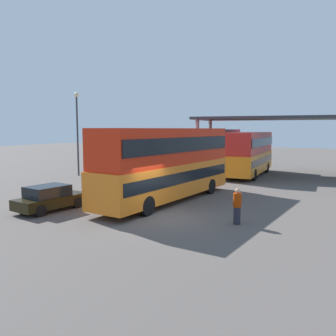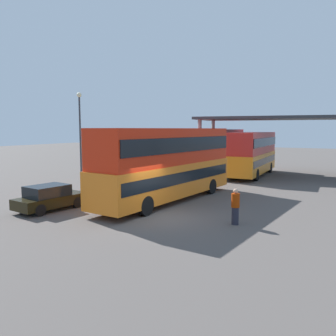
# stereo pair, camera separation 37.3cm
# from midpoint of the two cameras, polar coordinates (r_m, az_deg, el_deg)

# --- Properties ---
(ground_plane) EXTENTS (140.00, 140.00, 0.00)m
(ground_plane) POSITION_cam_midpoint_polar(r_m,az_deg,el_deg) (17.20, -2.01, -8.10)
(ground_plane) COLOR #544D49
(double_decker_main) EXTENTS (3.67, 11.68, 4.36)m
(double_decker_main) POSITION_cam_midpoint_polar(r_m,az_deg,el_deg) (20.64, -0.50, 1.06)
(double_decker_main) COLOR orange
(double_decker_main) RESTS_ON ground_plane
(parked_hatchback) EXTENTS (2.14, 3.94, 1.35)m
(parked_hatchback) POSITION_cam_midpoint_polar(r_m,az_deg,el_deg) (19.54, -19.39, -4.68)
(parked_hatchback) COLOR black
(parked_hatchback) RESTS_ON ground_plane
(double_decker_near_canopy) EXTENTS (2.72, 10.08, 4.28)m
(double_decker_near_canopy) POSITION_cam_midpoint_polar(r_m,az_deg,el_deg) (35.17, 7.30, 3.16)
(double_decker_near_canopy) COLOR orange
(double_decker_near_canopy) RESTS_ON ground_plane
(double_decker_mid_row) EXTENTS (2.72, 10.09, 4.00)m
(double_decker_mid_row) POSITION_cam_midpoint_polar(r_m,az_deg,el_deg) (33.09, 12.92, 2.61)
(double_decker_mid_row) COLOR orange
(double_decker_mid_row) RESTS_ON ground_plane
(depot_canopy) EXTENTS (21.89, 8.54, 5.45)m
(depot_canopy) POSITION_cam_midpoint_polar(r_m,az_deg,el_deg) (34.08, 22.40, 7.31)
(depot_canopy) COLOR #33353A
(depot_canopy) RESTS_ON ground_plane
(lamppost_tall) EXTENTS (0.44, 0.44, 7.65)m
(lamppost_tall) POSITION_cam_midpoint_polar(r_m,az_deg,el_deg) (33.23, -15.02, 7.09)
(lamppost_tall) COLOR #33353A
(lamppost_tall) RESTS_ON ground_plane
(pedestrian_waiting) EXTENTS (0.38, 0.38, 1.65)m
(pedestrian_waiting) POSITION_cam_midpoint_polar(r_m,az_deg,el_deg) (16.06, 10.65, -6.24)
(pedestrian_waiting) COLOR #262633
(pedestrian_waiting) RESTS_ON ground_plane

